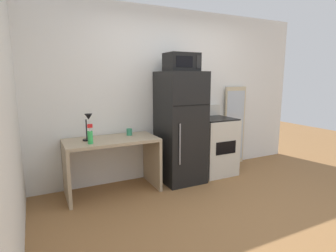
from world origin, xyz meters
TOP-DOWN VIEW (x-y plane):
  - ground_plane at (0.00, 0.00)m, footprint 12.00×12.00m
  - wall_back_white at (0.00, 1.70)m, footprint 5.00×0.10m
  - desk at (-1.07, 1.32)m, footprint 1.23×0.61m
  - desk_lamp at (-1.36, 1.36)m, footprint 0.14×0.12m
  - coffee_mug at (-0.78, 1.44)m, footprint 0.08×0.08m
  - spray_bottle at (-1.37, 1.17)m, footprint 0.06×0.06m
  - refrigerator at (-0.02, 1.30)m, footprint 0.60×0.68m
  - microwave at (-0.02, 1.28)m, footprint 0.46×0.35m
  - oven_range at (0.63, 1.33)m, footprint 0.58×0.61m
  - leaning_mirror at (1.26, 1.59)m, footprint 0.44×0.03m

SIDE VIEW (x-z plane):
  - ground_plane at x=0.00m, z-range 0.00..0.00m
  - oven_range at x=0.63m, z-range -0.08..1.02m
  - desk at x=-1.07m, z-range 0.15..0.90m
  - leaning_mirror at x=1.26m, z-range 0.00..1.40m
  - coffee_mug at x=-0.78m, z-range 0.75..0.84m
  - refrigerator at x=-0.02m, z-range 0.00..1.65m
  - spray_bottle at x=-1.37m, z-range 0.72..0.97m
  - desk_lamp at x=-1.36m, z-range 0.81..1.17m
  - wall_back_white at x=0.00m, z-range 0.00..2.60m
  - microwave at x=-0.02m, z-range 1.65..1.91m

